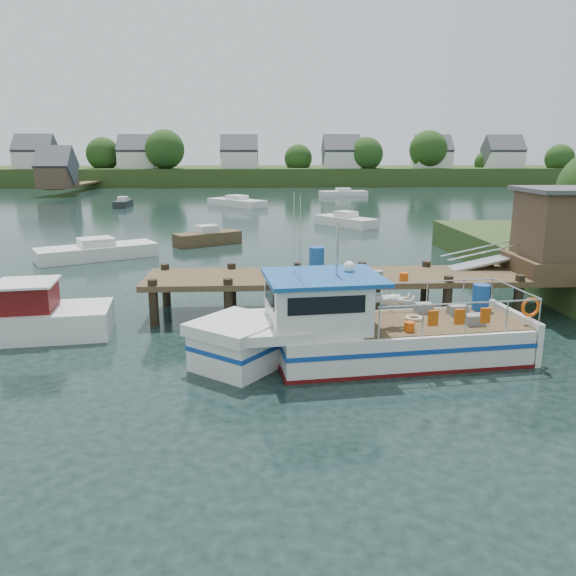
{
  "coord_description": "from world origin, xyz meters",
  "views": [
    {
      "loc": [
        -1.95,
        -19.62,
        5.75
      ],
      "look_at": [
        -1.0,
        -1.5,
        1.3
      ],
      "focal_mm": 35.0,
      "sensor_mm": 36.0,
      "label": 1
    }
  ],
  "objects_px": {
    "moored_d": "(237,202)",
    "moored_a": "(97,251)",
    "dock": "(493,250)",
    "lobster_boat": "(358,332)",
    "work_boat": "(3,320)",
    "moored_rowboat": "(208,237)",
    "moored_b": "(346,221)",
    "moored_e": "(123,203)",
    "moored_far": "(343,193)",
    "moored_c": "(539,235)"
  },
  "relations": [
    {
      "from": "work_boat",
      "to": "moored_d",
      "type": "bearing_deg",
      "value": 74.56
    },
    {
      "from": "moored_c",
      "to": "work_boat",
      "type": "bearing_deg",
      "value": -167.87
    },
    {
      "from": "moored_rowboat",
      "to": "moored_far",
      "type": "height_order",
      "value": "moored_rowboat"
    },
    {
      "from": "moored_far",
      "to": "moored_c",
      "type": "bearing_deg",
      "value": -101.75
    },
    {
      "from": "moored_a",
      "to": "moored_c",
      "type": "xyz_separation_m",
      "value": [
        27.15,
        4.78,
        -0.0
      ]
    },
    {
      "from": "moored_far",
      "to": "moored_a",
      "type": "bearing_deg",
      "value": -137.61
    },
    {
      "from": "moored_a",
      "to": "moored_b",
      "type": "relative_size",
      "value": 1.21
    },
    {
      "from": "lobster_boat",
      "to": "moored_b",
      "type": "bearing_deg",
      "value": 75.41
    },
    {
      "from": "dock",
      "to": "moored_rowboat",
      "type": "height_order",
      "value": "dock"
    },
    {
      "from": "lobster_boat",
      "to": "moored_d",
      "type": "height_order",
      "value": "lobster_boat"
    },
    {
      "from": "moored_b",
      "to": "moored_d",
      "type": "height_order",
      "value": "moored_b"
    },
    {
      "from": "moored_rowboat",
      "to": "moored_d",
      "type": "height_order",
      "value": "moored_rowboat"
    },
    {
      "from": "lobster_boat",
      "to": "work_boat",
      "type": "height_order",
      "value": "lobster_boat"
    },
    {
      "from": "work_boat",
      "to": "moored_d",
      "type": "distance_m",
      "value": 43.25
    },
    {
      "from": "moored_rowboat",
      "to": "moored_b",
      "type": "bearing_deg",
      "value": 38.06
    },
    {
      "from": "moored_far",
      "to": "moored_d",
      "type": "relative_size",
      "value": 0.97
    },
    {
      "from": "lobster_boat",
      "to": "moored_d",
      "type": "distance_m",
      "value": 45.68
    },
    {
      "from": "dock",
      "to": "moored_e",
      "type": "bearing_deg",
      "value": 119.21
    },
    {
      "from": "lobster_boat",
      "to": "moored_d",
      "type": "relative_size",
      "value": 1.51
    },
    {
      "from": "moored_b",
      "to": "moored_c",
      "type": "bearing_deg",
      "value": -16.0
    },
    {
      "from": "dock",
      "to": "lobster_boat",
      "type": "distance_m",
      "value": 7.66
    },
    {
      "from": "work_boat",
      "to": "moored_far",
      "type": "distance_m",
      "value": 59.22
    },
    {
      "from": "work_boat",
      "to": "moored_a",
      "type": "xyz_separation_m",
      "value": [
        -0.79,
        13.4,
        -0.17
      ]
    },
    {
      "from": "moored_d",
      "to": "moored_a",
      "type": "bearing_deg",
      "value": -117.43
    },
    {
      "from": "moored_rowboat",
      "to": "moored_far",
      "type": "relative_size",
      "value": 0.68
    },
    {
      "from": "work_boat",
      "to": "moored_e",
      "type": "bearing_deg",
      "value": 90.37
    },
    {
      "from": "moored_a",
      "to": "moored_e",
      "type": "relative_size",
      "value": 1.67
    },
    {
      "from": "dock",
      "to": "lobster_boat",
      "type": "relative_size",
      "value": 1.68
    },
    {
      "from": "dock",
      "to": "moored_d",
      "type": "bearing_deg",
      "value": 104.85
    },
    {
      "from": "lobster_boat",
      "to": "moored_c",
      "type": "relative_size",
      "value": 1.32
    },
    {
      "from": "dock",
      "to": "moored_far",
      "type": "xyz_separation_m",
      "value": [
        2.59,
        53.7,
        -1.86
      ]
    },
    {
      "from": "lobster_boat",
      "to": "moored_far",
      "type": "bearing_deg",
      "value": 75.38
    },
    {
      "from": "moored_b",
      "to": "moored_e",
      "type": "bearing_deg",
      "value": 159.67
    },
    {
      "from": "dock",
      "to": "moored_rowboat",
      "type": "bearing_deg",
      "value": 126.83
    },
    {
      "from": "moored_rowboat",
      "to": "lobster_boat",
      "type": "bearing_deg",
      "value": -74.75
    },
    {
      "from": "moored_b",
      "to": "moored_d",
      "type": "xyz_separation_m",
      "value": [
        -9.06,
        16.8,
        -0.0
      ]
    },
    {
      "from": "dock",
      "to": "moored_b",
      "type": "distance_m",
      "value": 23.85
    },
    {
      "from": "moored_a",
      "to": "moored_far",
      "type": "bearing_deg",
      "value": 55.78
    },
    {
      "from": "dock",
      "to": "moored_a",
      "type": "distance_m",
      "value": 20.61
    },
    {
      "from": "moored_rowboat",
      "to": "moored_c",
      "type": "xyz_separation_m",
      "value": [
        21.54,
        0.22,
        -0.02
      ]
    },
    {
      "from": "moored_a",
      "to": "moored_d",
      "type": "bearing_deg",
      "value": 68.25
    },
    {
      "from": "moored_d",
      "to": "moored_far",
      "type": "bearing_deg",
      "value": 29.79
    },
    {
      "from": "moored_far",
      "to": "lobster_boat",
      "type": "bearing_deg",
      "value": -120.68
    },
    {
      "from": "moored_rowboat",
      "to": "moored_e",
      "type": "height_order",
      "value": "moored_rowboat"
    },
    {
      "from": "moored_far",
      "to": "moored_d",
      "type": "xyz_separation_m",
      "value": [
        -13.34,
        -13.19,
        0.05
      ]
    },
    {
      "from": "dock",
      "to": "moored_d",
      "type": "xyz_separation_m",
      "value": [
        -10.75,
        40.52,
        -1.81
      ]
    },
    {
      "from": "dock",
      "to": "moored_a",
      "type": "height_order",
      "value": "dock"
    },
    {
      "from": "lobster_boat",
      "to": "moored_b",
      "type": "relative_size",
      "value": 1.85
    },
    {
      "from": "moored_b",
      "to": "moored_d",
      "type": "bearing_deg",
      "value": 136.73
    },
    {
      "from": "work_boat",
      "to": "moored_e",
      "type": "height_order",
      "value": "work_boat"
    }
  ]
}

